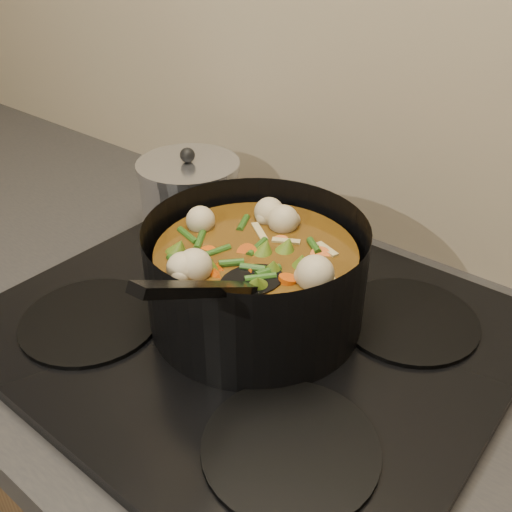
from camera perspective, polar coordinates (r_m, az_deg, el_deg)
The scene contains 3 objects.
stovetop at distance 0.75m, azimuth -0.66°, elevation -7.08°, with size 0.62×0.54×0.03m.
stockpot at distance 0.71m, azimuth -0.00°, elevation -2.10°, with size 0.31×0.38×0.20m.
saucepan at distance 0.94m, azimuth -6.62°, elevation 6.22°, with size 0.17×0.17×0.14m.
Camera 1 is at (0.37, 1.48, 1.40)m, focal length 40.00 mm.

